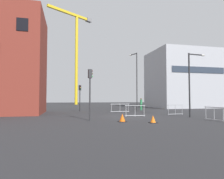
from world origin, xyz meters
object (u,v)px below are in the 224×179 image
(streetlamp_tall, at_px, (136,78))
(streetlamp_short, at_px, (192,78))
(traffic_cone_by_barrier, at_px, (153,119))
(pedestrian_walking, at_px, (141,103))
(construction_crane, at_px, (76,47))
(traffic_light_near, at_px, (90,86))
(traffic_light_corner, at_px, (80,94))
(traffic_cone_orange, at_px, (122,118))

(streetlamp_tall, height_order, streetlamp_short, streetlamp_tall)
(traffic_cone_by_barrier, bearing_deg, streetlamp_tall, 75.40)
(streetlamp_tall, height_order, pedestrian_walking, streetlamp_tall)
(construction_crane, distance_m, traffic_light_near, 48.58)
(streetlamp_tall, relative_size, pedestrian_walking, 4.39)
(traffic_light_near, xyz_separation_m, traffic_light_corner, (0.04, 12.11, -0.28))
(streetlamp_short, distance_m, traffic_light_corner, 14.94)
(traffic_light_corner, bearing_deg, traffic_light_near, -90.18)
(traffic_light_corner, xyz_separation_m, traffic_cone_by_barrier, (4.16, -14.68, -2.20))
(construction_crane, bearing_deg, streetlamp_tall, -79.92)
(traffic_light_near, relative_size, traffic_light_corner, 1.13)
(construction_crane, xyz_separation_m, traffic_cone_by_barrier, (3.15, -48.76, -17.51))
(streetlamp_short, relative_size, traffic_cone_orange, 9.85)
(streetlamp_short, bearing_deg, traffic_light_corner, 130.13)
(traffic_light_near, bearing_deg, streetlamp_short, 4.29)
(construction_crane, xyz_separation_m, streetlamp_short, (8.59, -45.46, -14.11))
(streetlamp_short, bearing_deg, streetlamp_tall, 103.12)
(traffic_light_near, height_order, pedestrian_walking, traffic_light_near)
(traffic_light_corner, bearing_deg, pedestrian_walking, 6.13)
(streetlamp_tall, bearing_deg, pedestrian_walking, 58.44)
(construction_crane, relative_size, traffic_light_near, 6.88)
(pedestrian_walking, bearing_deg, traffic_light_corner, -173.87)
(pedestrian_walking, height_order, traffic_cone_by_barrier, pedestrian_walking)
(traffic_cone_orange, height_order, traffic_cone_by_barrier, traffic_cone_orange)
(construction_crane, bearing_deg, pedestrian_walking, -75.84)
(traffic_cone_by_barrier, bearing_deg, traffic_light_near, 148.48)
(traffic_cone_by_barrier, bearing_deg, traffic_light_corner, 105.82)
(traffic_cone_orange, bearing_deg, streetlamp_short, 16.11)
(streetlamp_tall, relative_size, traffic_cone_by_barrier, 14.98)
(pedestrian_walking, bearing_deg, construction_crane, 104.16)
(traffic_light_corner, bearing_deg, traffic_cone_by_barrier, -74.18)
(streetlamp_tall, distance_m, pedestrian_walking, 5.10)
(streetlamp_short, bearing_deg, traffic_cone_orange, -163.89)
(construction_crane, xyz_separation_m, pedestrian_walking, (8.34, -33.07, -16.68))
(construction_crane, distance_m, pedestrian_walking, 37.97)
(streetlamp_short, xyz_separation_m, traffic_cone_orange, (-7.38, -2.13, -3.36))
(traffic_light_near, xyz_separation_m, traffic_cone_by_barrier, (4.20, -2.57, -2.48))
(pedestrian_walking, bearing_deg, streetlamp_tall, -121.56)
(traffic_light_corner, relative_size, traffic_cone_orange, 5.90)
(streetlamp_short, relative_size, pedestrian_walking, 3.29)
(traffic_light_near, bearing_deg, traffic_cone_by_barrier, -31.52)
(streetlamp_tall, bearing_deg, traffic_cone_orange, -114.56)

